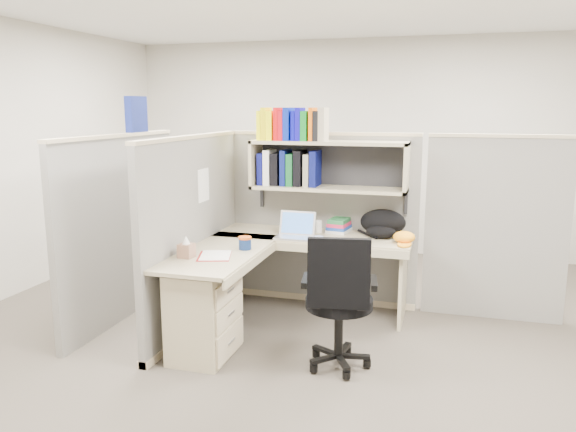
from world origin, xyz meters
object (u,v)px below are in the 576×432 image
(laptop, at_px, (294,225))
(backpack, at_px, (382,223))
(task_chair, at_px, (339,323))
(desk, at_px, (237,291))
(snack_canister, at_px, (245,243))

(laptop, xyz_separation_m, backpack, (0.72, 0.28, 0.00))
(laptop, height_order, task_chair, task_chair)
(desk, xyz_separation_m, laptop, (0.28, 0.67, 0.41))
(desk, relative_size, laptop, 5.42)
(desk, bearing_deg, laptop, 67.46)
(backpack, height_order, snack_canister, backpack)
(desk, height_order, laptop, laptop)
(laptop, height_order, backpack, backpack)
(backpack, xyz_separation_m, task_chair, (-0.15, -1.17, -0.49))
(task_chair, bearing_deg, desk, 165.82)
(desk, distance_m, backpack, 1.45)
(laptop, bearing_deg, snack_canister, -119.77)
(desk, relative_size, snack_canister, 16.48)
(backpack, height_order, task_chair, task_chair)
(snack_canister, distance_m, task_chair, 1.04)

